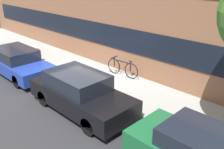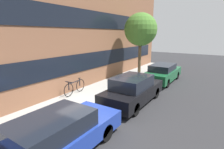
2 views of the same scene
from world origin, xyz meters
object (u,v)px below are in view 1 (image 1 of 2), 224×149
(fire_hydrant, at_px, (38,55))
(bicycle, at_px, (122,67))
(parked_car_blue, at_px, (17,62))
(parked_car_black, at_px, (80,93))

(fire_hydrant, height_order, bicycle, bicycle)
(parked_car_blue, height_order, parked_car_black, parked_car_black)
(parked_car_black, xyz_separation_m, bicycle, (-0.93, 3.23, -0.15))
(fire_hydrant, xyz_separation_m, bicycle, (4.60, 1.75, 0.04))
(parked_car_blue, xyz_separation_m, fire_hydrant, (-0.66, 1.48, -0.13))
(parked_car_black, height_order, bicycle, parked_car_black)
(parked_car_black, relative_size, fire_hydrant, 5.58)
(parked_car_blue, relative_size, parked_car_black, 1.04)
(bicycle, bearing_deg, fire_hydrant, 15.55)
(parked_car_blue, distance_m, fire_hydrant, 1.63)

